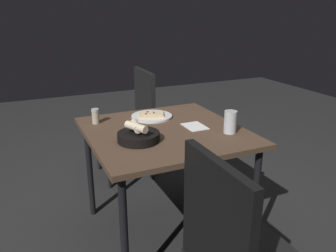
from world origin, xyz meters
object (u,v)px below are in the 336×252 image
object	(u,v)px
beer_glass	(230,123)
pepper_shaker	(96,117)
dining_table	(165,140)
pizza_plate	(152,116)
chair_far	(132,117)
bread_basket	(138,135)

from	to	relation	value
beer_glass	pepper_shaker	xyz separation A→B (m)	(0.49, 0.67, -0.02)
dining_table	pepper_shaker	size ratio (longest dim) A/B	9.65
pizza_plate	beer_glass	distance (m)	0.56
dining_table	pepper_shaker	world-z (taller)	pepper_shaker
dining_table	pepper_shaker	distance (m)	0.46
beer_glass	chair_far	bearing A→B (deg)	12.07
pepper_shaker	chair_far	bearing A→B (deg)	-35.68
chair_far	beer_glass	bearing A→B (deg)	-167.93
dining_table	beer_glass	world-z (taller)	beer_glass
dining_table	chair_far	size ratio (longest dim) A/B	1.00
pizza_plate	bread_basket	world-z (taller)	bread_basket
beer_glass	dining_table	bearing A→B (deg)	58.04
dining_table	pizza_plate	size ratio (longest dim) A/B	3.39
pepper_shaker	dining_table	bearing A→B (deg)	-129.60
beer_glass	chair_far	distance (m)	1.15
bread_basket	dining_table	bearing A→B (deg)	-62.01
pizza_plate	pepper_shaker	size ratio (longest dim) A/B	2.85
dining_table	bread_basket	world-z (taller)	bread_basket
dining_table	chair_far	xyz separation A→B (m)	(0.90, -0.09, -0.12)
dining_table	chair_far	distance (m)	0.91
chair_far	dining_table	bearing A→B (deg)	174.31
pizza_plate	bread_basket	xyz separation A→B (m)	(-0.37, 0.22, 0.02)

